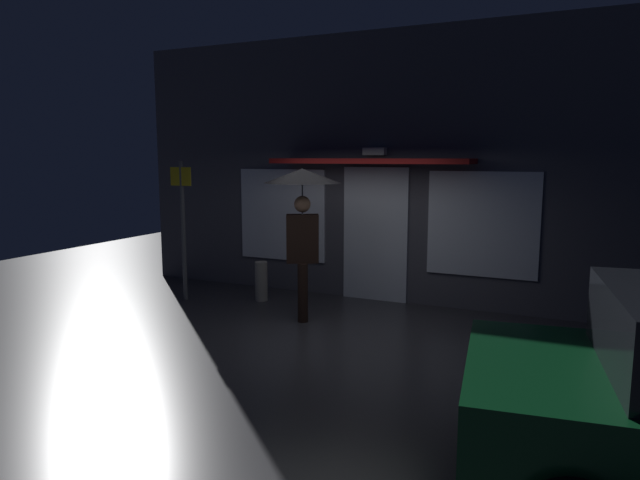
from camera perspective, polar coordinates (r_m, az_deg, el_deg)
ground_plane at (r=7.61m, az=-0.05°, el=-9.71°), size 18.00×18.00×0.00m
building_facade at (r=9.41m, az=5.99°, el=7.05°), size 8.99×1.00×4.35m
person_with_umbrella at (r=8.06m, az=-1.80°, el=3.80°), size 1.09×1.09×2.20m
street_sign_post at (r=9.56m, az=-13.64°, el=1.80°), size 0.40×0.07×2.30m
sidewalk_bollard at (r=9.43m, az=-5.94°, el=-4.15°), size 0.21×0.21×0.65m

